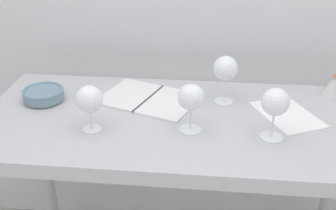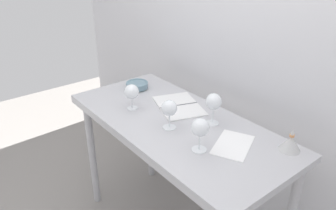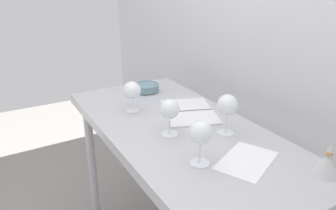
% 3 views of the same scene
% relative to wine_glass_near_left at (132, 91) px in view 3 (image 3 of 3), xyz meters
% --- Properties ---
extents(back_wall, '(3.80, 0.04, 2.60)m').
position_rel_wine_glass_near_left_xyz_m(back_wall, '(0.28, 0.61, 0.29)').
color(back_wall, silver).
rests_on(back_wall, ground_plane).
extents(steel_counter, '(1.40, 0.65, 0.90)m').
position_rel_wine_glass_near_left_xyz_m(steel_counter, '(0.28, 0.11, -0.21)').
color(steel_counter, '#B2B2B7').
rests_on(steel_counter, ground_plane).
extents(wine_glass_near_left, '(0.09, 0.09, 0.16)m').
position_rel_wine_glass_near_left_xyz_m(wine_glass_near_left, '(0.00, 0.00, 0.00)').
color(wine_glass_near_left, white).
rests_on(wine_glass_near_left, steel_counter).
extents(wine_glass_near_center, '(0.09, 0.09, 0.16)m').
position_rel_wine_glass_near_left_xyz_m(wine_glass_near_center, '(0.32, 0.03, 0.01)').
color(wine_glass_near_center, white).
rests_on(wine_glass_near_center, steel_counter).
extents(wine_glass_near_right, '(0.09, 0.09, 0.17)m').
position_rel_wine_glass_near_left_xyz_m(wine_glass_near_right, '(0.58, 0.01, 0.01)').
color(wine_glass_near_right, white).
rests_on(wine_glass_near_right, steel_counter).
extents(wine_glass_far_right, '(0.09, 0.09, 0.18)m').
position_rel_wine_glass_near_left_xyz_m(wine_glass_far_right, '(0.43, 0.25, 0.02)').
color(wine_glass_far_right, white).
rests_on(wine_glass_far_right, steel_counter).
extents(open_notebook, '(0.41, 0.35, 0.01)m').
position_rel_wine_glass_near_left_xyz_m(open_notebook, '(0.15, 0.24, -0.10)').
color(open_notebook, silver).
rests_on(open_notebook, steel_counter).
extents(tasting_sheet_upper, '(0.26, 0.30, 0.00)m').
position_rel_wine_glass_near_left_xyz_m(tasting_sheet_upper, '(0.66, 0.17, -0.11)').
color(tasting_sheet_upper, white).
rests_on(tasting_sheet_upper, steel_counter).
extents(tasting_bowl, '(0.15, 0.15, 0.05)m').
position_rel_wine_glass_near_left_xyz_m(tasting_bowl, '(-0.24, 0.19, -0.08)').
color(tasting_bowl, '#DBCC66').
rests_on(tasting_bowl, steel_counter).
extents(decanter_funnel, '(0.10, 0.10, 0.12)m').
position_rel_wine_glass_near_left_xyz_m(decanter_funnel, '(0.86, 0.36, -0.07)').
color(decanter_funnel, '#BBBBBB').
rests_on(decanter_funnel, steel_counter).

